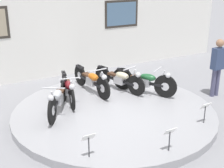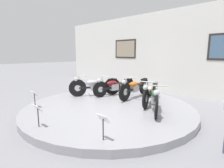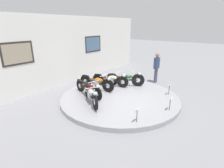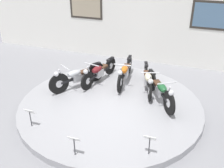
{
  "view_description": "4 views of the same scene",
  "coord_description": "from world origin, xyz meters",
  "px_view_note": "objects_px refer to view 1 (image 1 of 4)",
  "views": [
    {
      "loc": [
        -3.58,
        -6.43,
        3.58
      ],
      "look_at": [
        -0.1,
        -0.07,
        0.92
      ],
      "focal_mm": 50.0,
      "sensor_mm": 36.0,
      "label": 1
    },
    {
      "loc": [
        3.71,
        -3.81,
        1.8
      ],
      "look_at": [
        -0.15,
        0.3,
        0.81
      ],
      "focal_mm": 28.0,
      "sensor_mm": 36.0,
      "label": 2
    },
    {
      "loc": [
        -6.01,
        -4.06,
        3.23
      ],
      "look_at": [
        -0.21,
        0.29,
        0.75
      ],
      "focal_mm": 28.0,
      "sensor_mm": 36.0,
      "label": 3
    },
    {
      "loc": [
        2.18,
        -6.02,
        4.17
      ],
      "look_at": [
        0.01,
        0.09,
        0.75
      ],
      "focal_mm": 42.0,
      "sensor_mm": 36.0,
      "label": 4
    }
  ],
  "objects_px": {
    "motorcycle_cream": "(120,78)",
    "motorcycle_green": "(145,81)",
    "visitor_standing": "(217,64)",
    "info_placard_front_right": "(205,109)",
    "motorcycle_orange": "(92,80)",
    "info_placard_front_centre": "(170,134)",
    "motorcycle_silver": "(58,97)",
    "motorcycle_maroon": "(68,88)",
    "info_placard_front_left": "(89,140)"
  },
  "relations": [
    {
      "from": "motorcycle_maroon",
      "to": "visitor_standing",
      "type": "xyz_separation_m",
      "value": [
        4.13,
        -1.37,
        0.43
      ]
    },
    {
      "from": "info_placard_front_left",
      "to": "motorcycle_silver",
      "type": "bearing_deg",
      "value": 85.33
    },
    {
      "from": "motorcycle_maroon",
      "to": "info_placard_front_right",
      "type": "height_order",
      "value": "motorcycle_maroon"
    },
    {
      "from": "motorcycle_maroon",
      "to": "info_placard_front_centre",
      "type": "bearing_deg",
      "value": -76.44
    },
    {
      "from": "motorcycle_orange",
      "to": "motorcycle_cream",
      "type": "xyz_separation_m",
      "value": [
        0.81,
        -0.23,
        -0.02
      ]
    },
    {
      "from": "motorcycle_maroon",
      "to": "info_placard_front_right",
      "type": "distance_m",
      "value": 3.63
    },
    {
      "from": "motorcycle_maroon",
      "to": "motorcycle_cream",
      "type": "distance_m",
      "value": 1.63
    },
    {
      "from": "motorcycle_maroon",
      "to": "info_placard_front_left",
      "type": "xyz_separation_m",
      "value": [
        -0.67,
        -2.81,
        -0.0
      ]
    },
    {
      "from": "info_placard_front_right",
      "to": "motorcycle_green",
      "type": "bearing_deg",
      "value": 94.68
    },
    {
      "from": "motorcycle_maroon",
      "to": "motorcycle_orange",
      "type": "bearing_deg",
      "value": 15.83
    },
    {
      "from": "motorcycle_cream",
      "to": "motorcycle_orange",
      "type": "bearing_deg",
      "value": 164.2
    },
    {
      "from": "motorcycle_maroon",
      "to": "motorcycle_cream",
      "type": "relative_size",
      "value": 1.02
    },
    {
      "from": "motorcycle_green",
      "to": "info_placard_front_right",
      "type": "bearing_deg",
      "value": -85.32
    },
    {
      "from": "motorcycle_cream",
      "to": "info_placard_front_right",
      "type": "distance_m",
      "value": 2.89
    },
    {
      "from": "motorcycle_orange",
      "to": "motorcycle_cream",
      "type": "height_order",
      "value": "motorcycle_orange"
    },
    {
      "from": "motorcycle_maroon",
      "to": "info_placard_front_left",
      "type": "relative_size",
      "value": 3.75
    },
    {
      "from": "visitor_standing",
      "to": "motorcycle_cream",
      "type": "bearing_deg",
      "value": 151.25
    },
    {
      "from": "motorcycle_silver",
      "to": "motorcycle_orange",
      "type": "distance_m",
      "value": 1.54
    },
    {
      "from": "motorcycle_maroon",
      "to": "info_placard_front_centre",
      "type": "relative_size",
      "value": 3.75
    },
    {
      "from": "motorcycle_silver",
      "to": "motorcycle_green",
      "type": "xyz_separation_m",
      "value": [
        2.61,
        0.0,
        0.0
      ]
    },
    {
      "from": "motorcycle_cream",
      "to": "visitor_standing",
      "type": "height_order",
      "value": "visitor_standing"
    },
    {
      "from": "motorcycle_orange",
      "to": "motorcycle_maroon",
      "type": "bearing_deg",
      "value": -164.17
    },
    {
      "from": "motorcycle_cream",
      "to": "motorcycle_green",
      "type": "relative_size",
      "value": 1.08
    },
    {
      "from": "info_placard_front_centre",
      "to": "motorcycle_green",
      "type": "bearing_deg",
      "value": 64.9
    },
    {
      "from": "motorcycle_cream",
      "to": "info_placard_front_centre",
      "type": "relative_size",
      "value": 3.66
    },
    {
      "from": "info_placard_front_centre",
      "to": "motorcycle_orange",
      "type": "bearing_deg",
      "value": 89.95
    },
    {
      "from": "info_placard_front_right",
      "to": "motorcycle_orange",
      "type": "bearing_deg",
      "value": 116.01
    },
    {
      "from": "motorcycle_maroon",
      "to": "motorcycle_orange",
      "type": "relative_size",
      "value": 0.96
    },
    {
      "from": "motorcycle_green",
      "to": "info_placard_front_left",
      "type": "distance_m",
      "value": 3.57
    },
    {
      "from": "info_placard_front_left",
      "to": "info_placard_front_right",
      "type": "relative_size",
      "value": 1.0
    },
    {
      "from": "info_placard_front_left",
      "to": "info_placard_front_centre",
      "type": "xyz_separation_m",
      "value": [
        1.49,
        -0.56,
        0.0
      ]
    },
    {
      "from": "motorcycle_cream",
      "to": "motorcycle_green",
      "type": "height_order",
      "value": "motorcycle_green"
    },
    {
      "from": "info_placard_front_centre",
      "to": "visitor_standing",
      "type": "bearing_deg",
      "value": 31.12
    },
    {
      "from": "motorcycle_cream",
      "to": "visitor_standing",
      "type": "xyz_separation_m",
      "value": [
        2.5,
        -1.37,
        0.43
      ]
    },
    {
      "from": "visitor_standing",
      "to": "motorcycle_orange",
      "type": "bearing_deg",
      "value": 154.2
    },
    {
      "from": "info_placard_front_left",
      "to": "info_placard_front_centre",
      "type": "height_order",
      "value": "same"
    },
    {
      "from": "motorcycle_orange",
      "to": "motorcycle_silver",
      "type": "bearing_deg",
      "value": -148.02
    },
    {
      "from": "motorcycle_silver",
      "to": "motorcycle_maroon",
      "type": "distance_m",
      "value": 0.77
    },
    {
      "from": "motorcycle_maroon",
      "to": "visitor_standing",
      "type": "bearing_deg",
      "value": -18.35
    },
    {
      "from": "info_placard_front_right",
      "to": "motorcycle_silver",
      "type": "bearing_deg",
      "value": 141.47
    },
    {
      "from": "motorcycle_maroon",
      "to": "visitor_standing",
      "type": "height_order",
      "value": "visitor_standing"
    },
    {
      "from": "motorcycle_maroon",
      "to": "motorcycle_green",
      "type": "height_order",
      "value": "motorcycle_green"
    },
    {
      "from": "motorcycle_orange",
      "to": "visitor_standing",
      "type": "xyz_separation_m",
      "value": [
        3.31,
        -1.6,
        0.41
      ]
    },
    {
      "from": "visitor_standing",
      "to": "info_placard_front_right",
      "type": "bearing_deg",
      "value": -141.78
    },
    {
      "from": "info_placard_front_left",
      "to": "motorcycle_orange",
      "type": "bearing_deg",
      "value": 63.89
    },
    {
      "from": "motorcycle_maroon",
      "to": "motorcycle_cream",
      "type": "bearing_deg",
      "value": 0.04
    },
    {
      "from": "info_placard_front_right",
      "to": "info_placard_front_centre",
      "type": "bearing_deg",
      "value": -159.3
    },
    {
      "from": "motorcycle_green",
      "to": "info_placard_front_centre",
      "type": "bearing_deg",
      "value": -115.1
    },
    {
      "from": "motorcycle_green",
      "to": "visitor_standing",
      "type": "relative_size",
      "value": 1.01
    },
    {
      "from": "info_placard_front_centre",
      "to": "motorcycle_cream",
      "type": "bearing_deg",
      "value": 76.37
    }
  ]
}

